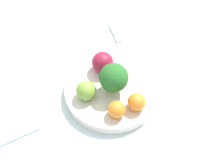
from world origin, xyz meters
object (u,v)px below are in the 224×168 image
Objects in this scene: spoon at (115,33)px; apple_red at (86,90)px; broccoli at (114,78)px; apple_green at (103,62)px; orange_back at (137,102)px; napkin at (0,119)px; orange_front at (117,110)px; bowl at (112,90)px.

apple_red is at bearing 110.30° from spoon.
broccoli reaches higher than apple_red.
broccoli is 0.07m from apple_green.
apple_red reaches higher than orange_back.
spoon is at bearing -96.90° from napkin.
spoon is at bearing -44.00° from orange_back.
apple_green reaches higher than orange_front.
spoon is at bearing -56.21° from bowl.
apple_red is at bearing 52.12° from broccoli.
broccoli reaches higher than bowl.
apple_green is at bearing -114.94° from napkin.
napkin is (0.16, 0.20, -0.01)m from bowl.
broccoli reaches higher than apple_green.
napkin is (0.16, 0.20, -0.07)m from broccoli.
apple_red is 0.11m from orange_back.
apple_green is 0.26m from napkin.
napkin is (0.21, 0.15, -0.04)m from orange_front.
broccoli is 1.12× the size of spoon.
napkin is at bearing 83.10° from spoon.
orange_front is 0.21× the size of napkin.
orange_front reaches higher than napkin.
spoon is (0.12, -0.17, -0.07)m from broccoli.
orange_back is at bearing -158.18° from apple_red.
bowl reaches higher than napkin.
napkin is 2.55× the size of spoon.
apple_green is (0.02, -0.08, 0.00)m from apple_red.
spoon is (0.16, -0.22, -0.04)m from orange_front.
bowl reaches higher than spoon.
apple_red is at bearing -130.25° from napkin.
orange_front reaches higher than bowl.
orange_back is (-0.12, 0.04, -0.01)m from apple_green.
orange_front is at bearing 133.98° from bowl.
apple_green is 0.73× the size of spoon.
apple_green reaches higher than orange_back.
bowl is 0.08m from orange_front.
orange_front is 0.26m from napkin.
apple_green is 1.35× the size of orange_front.
bowl is 0.20m from spoon.
orange_back is at bearing 161.24° from apple_green.
broccoli is 0.07m from orange_front.
napkin is at bearing 65.06° from apple_green.
broccoli is at bearing 149.04° from apple_green.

